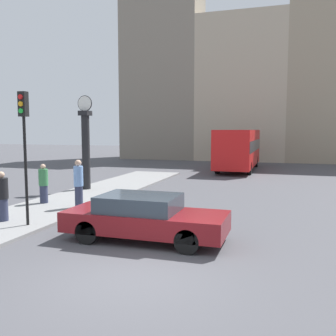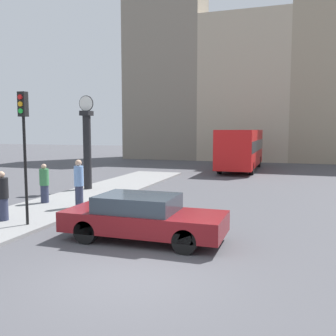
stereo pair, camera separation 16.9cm
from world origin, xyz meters
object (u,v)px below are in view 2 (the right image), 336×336
at_px(pedestrian_blue_stripe, 79,183).
at_px(bus_distant, 241,147).
at_px(pedestrian_green_hoodie, 44,184).
at_px(traffic_light_near, 24,131).
at_px(sedan_car, 142,217).
at_px(street_clock, 87,145).
at_px(pedestrian_black_jacket, 2,196).

bearing_deg(pedestrian_blue_stripe, bus_distant, 76.09).
height_order(bus_distant, pedestrian_green_hoodie, bus_distant).
bearing_deg(traffic_light_near, sedan_car, -1.47).
relative_size(street_clock, pedestrian_blue_stripe, 2.54).
xyz_separation_m(street_clock, pedestrian_green_hoodie, (0.19, -3.78, -1.42)).
height_order(street_clock, pedestrian_blue_stripe, street_clock).
height_order(traffic_light_near, pedestrian_black_jacket, traffic_light_near).
height_order(sedan_car, street_clock, street_clock).
bearing_deg(street_clock, pedestrian_green_hoodie, -87.15).
xyz_separation_m(sedan_car, bus_distant, (0.23, 19.51, 1.09)).
distance_m(sedan_car, pedestrian_black_jacket, 5.13).
distance_m(sedan_car, street_clock, 9.36).
relative_size(bus_distant, pedestrian_blue_stripe, 4.98).
height_order(pedestrian_black_jacket, pedestrian_blue_stripe, pedestrian_blue_stripe).
relative_size(traffic_light_near, pedestrian_green_hoodie, 2.59).
relative_size(traffic_light_near, pedestrian_black_jacket, 2.54).
bearing_deg(pedestrian_green_hoodie, bus_distant, 69.90).
bearing_deg(street_clock, bus_distant, 63.79).
bearing_deg(pedestrian_black_jacket, bus_distant, 74.45).
xyz_separation_m(bus_distant, pedestrian_green_hoodie, (-5.93, -16.19, -0.86)).
bearing_deg(street_clock, pedestrian_black_jacket, -83.53).
xyz_separation_m(pedestrian_black_jacket, pedestrian_green_hoodie, (-0.58, 3.01, -0.01)).
bearing_deg(traffic_light_near, bus_distant, 77.75).
relative_size(sedan_car, pedestrian_black_jacket, 2.77).
xyz_separation_m(traffic_light_near, pedestrian_blue_stripe, (0.12, 2.88, -2.02)).
height_order(traffic_light_near, pedestrian_blue_stripe, traffic_light_near).
relative_size(pedestrian_black_jacket, pedestrian_green_hoodie, 1.02).
distance_m(pedestrian_black_jacket, pedestrian_green_hoodie, 3.06).
distance_m(sedan_car, traffic_light_near, 4.65).
bearing_deg(traffic_light_near, pedestrian_blue_stripe, 87.63).
bearing_deg(pedestrian_blue_stripe, pedestrian_green_hoodie, 169.81).
distance_m(traffic_light_near, pedestrian_blue_stripe, 3.52).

